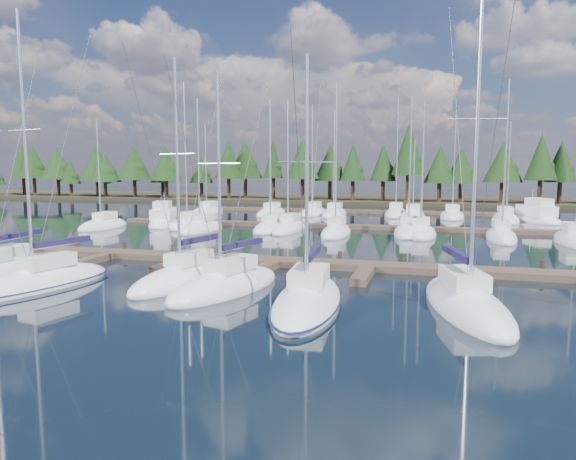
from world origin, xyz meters
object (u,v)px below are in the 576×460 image
(front_sailboat_1, at_px, (41,282))
(motor_yacht_left, at_px, (164,221))
(front_sailboat_2, at_px, (186,278))
(motor_yacht_right, at_px, (536,217))
(front_sailboat_5, at_px, (466,304))
(front_sailboat_4, at_px, (308,301))
(main_dock, at_px, (274,263))
(front_sailboat_3, at_px, (226,285))

(front_sailboat_1, bearing_deg, motor_yacht_left, 107.47)
(front_sailboat_2, xyz_separation_m, motor_yacht_left, (-16.06, 26.25, 0.20))
(motor_yacht_right, bearing_deg, motor_yacht_left, -159.35)
(front_sailboat_1, relative_size, front_sailboat_5, 0.99)
(motor_yacht_right, bearing_deg, front_sailboat_4, -111.15)
(front_sailboat_5, distance_m, motor_yacht_right, 44.51)
(front_sailboat_1, bearing_deg, front_sailboat_4, 0.09)
(motor_yacht_right, bearing_deg, main_dock, -121.22)
(front_sailboat_3, height_order, front_sailboat_4, front_sailboat_4)
(front_sailboat_2, height_order, front_sailboat_5, front_sailboat_5)
(front_sailboat_1, height_order, front_sailboat_5, front_sailboat_5)
(front_sailboat_2, bearing_deg, front_sailboat_4, -21.30)
(front_sailboat_4, bearing_deg, front_sailboat_1, -179.91)
(front_sailboat_3, bearing_deg, motor_yacht_left, 124.67)
(main_dock, relative_size, motor_yacht_left, 4.72)
(front_sailboat_2, bearing_deg, front_sailboat_1, -156.50)
(front_sailboat_4, bearing_deg, motor_yacht_left, 129.00)
(main_dock, xyz_separation_m, motor_yacht_right, (21.65, 35.73, 0.30))
(front_sailboat_3, xyz_separation_m, motor_yacht_left, (-18.91, 27.34, 0.21))
(main_dock, xyz_separation_m, front_sailboat_1, (-10.06, -8.92, 0.09))
(front_sailboat_4, xyz_separation_m, motor_yacht_right, (17.26, 44.63, 0.24))
(motor_yacht_left, bearing_deg, front_sailboat_2, -58.54)
(main_dock, relative_size, front_sailboat_3, 3.75)
(front_sailboat_2, relative_size, motor_yacht_right, 1.30)
(main_dock, distance_m, front_sailboat_1, 13.44)
(front_sailboat_5, bearing_deg, front_sailboat_4, -168.77)
(front_sailboat_5, height_order, motor_yacht_left, front_sailboat_5)
(front_sailboat_1, distance_m, motor_yacht_left, 30.65)
(front_sailboat_1, height_order, front_sailboat_3, front_sailboat_1)
(front_sailboat_5, bearing_deg, front_sailboat_2, 173.66)
(motor_yacht_right, bearing_deg, front_sailboat_5, -103.55)
(front_sailboat_1, height_order, front_sailboat_4, front_sailboat_1)
(front_sailboat_4, distance_m, motor_yacht_left, 37.58)
(front_sailboat_1, xyz_separation_m, motor_yacht_left, (-9.20, 29.23, 0.20))
(motor_yacht_left, bearing_deg, front_sailboat_4, -51.00)
(front_sailboat_2, relative_size, front_sailboat_3, 1.08)
(front_sailboat_1, relative_size, front_sailboat_4, 1.25)
(front_sailboat_2, xyz_separation_m, front_sailboat_4, (7.59, -2.96, -0.02))
(front_sailboat_1, distance_m, front_sailboat_2, 7.48)
(front_sailboat_1, height_order, front_sailboat_2, front_sailboat_1)
(front_sailboat_3, bearing_deg, main_dock, 87.13)
(main_dock, distance_m, front_sailboat_3, 7.03)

